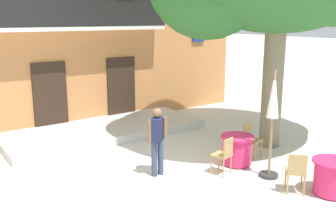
# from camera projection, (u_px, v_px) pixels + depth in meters

# --- Properties ---
(ground_plane) EXTENTS (120.00, 120.00, 0.00)m
(ground_plane) POSITION_uv_depth(u_px,v_px,m) (174.00, 171.00, 9.31)
(ground_plane) COLOR silver
(building_facade) EXTENTS (13.00, 5.09, 7.50)m
(building_facade) POSITION_uv_depth(u_px,v_px,m) (62.00, 16.00, 14.00)
(building_facade) COLOR #CC844C
(building_facade) RESTS_ON ground
(entrance_step_platform) EXTENTS (6.34, 2.51, 0.25)m
(entrance_step_platform) POSITION_uv_depth(u_px,v_px,m) (105.00, 130.00, 12.24)
(entrance_step_platform) COLOR silver
(entrance_step_platform) RESTS_ON ground
(cafe_table_near_tree) EXTENTS (0.86, 0.86, 0.76)m
(cafe_table_near_tree) POSITION_uv_depth(u_px,v_px,m) (237.00, 150.00, 9.64)
(cafe_table_near_tree) COLOR #E52D66
(cafe_table_near_tree) RESTS_ON ground
(cafe_chair_near_tree_0) EXTENTS (0.49, 0.49, 0.91)m
(cafe_chair_near_tree_0) POSITION_uv_depth(u_px,v_px,m) (224.00, 153.00, 8.99)
(cafe_chair_near_tree_0) COLOR tan
(cafe_chair_near_tree_0) RESTS_ON ground
(cafe_chair_near_tree_1) EXTENTS (0.47, 0.47, 0.91)m
(cafe_chair_near_tree_1) POSITION_uv_depth(u_px,v_px,m) (250.00, 137.00, 10.18)
(cafe_chair_near_tree_1) COLOR tan
(cafe_chair_near_tree_1) RESTS_ON ground
(cafe_table_middle) EXTENTS (0.86, 0.86, 0.76)m
(cafe_table_middle) POSITION_uv_depth(u_px,v_px,m) (332.00, 177.00, 7.98)
(cafe_table_middle) COLOR #E52D66
(cafe_table_middle) RESTS_ON ground
(cafe_chair_middle_0) EXTENTS (0.57, 0.57, 0.91)m
(cafe_chair_middle_0) POSITION_uv_depth(u_px,v_px,m) (296.00, 170.00, 8.00)
(cafe_chair_middle_0) COLOR tan
(cafe_chair_middle_0) RESTS_ON ground
(cafe_umbrella) EXTENTS (0.44, 0.44, 2.55)m
(cafe_umbrella) POSITION_uv_depth(u_px,v_px,m) (273.00, 108.00, 8.60)
(cafe_umbrella) COLOR #997A56
(cafe_umbrella) RESTS_ON ground
(pedestrian_near_entrance) EXTENTS (0.53, 0.39, 1.65)m
(pedestrian_near_entrance) POSITION_uv_depth(u_px,v_px,m) (157.00, 138.00, 8.85)
(pedestrian_near_entrance) COLOR #384260
(pedestrian_near_entrance) RESTS_ON ground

